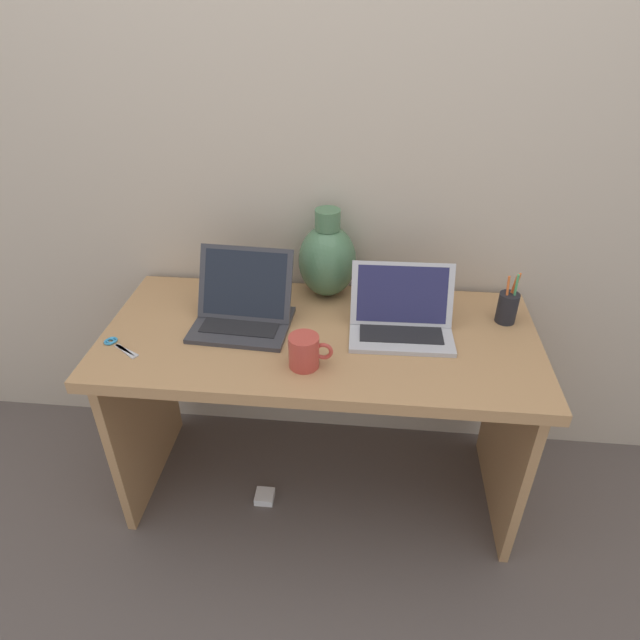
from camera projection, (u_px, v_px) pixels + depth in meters
name	position (u px, v px, depth m)	size (l,w,h in m)	color
ground_plane	(320.00, 484.00, 2.13)	(6.00, 6.00, 0.00)	#564C47
back_wall	(331.00, 151.00, 1.78)	(4.40, 0.04, 2.40)	#BCAD99
desk	(320.00, 372.00, 1.82)	(1.39, 0.64, 0.72)	#AD7F51
laptop_left	(243.00, 305.00, 1.76)	(0.32, 0.27, 0.23)	#333338
laptop_right	(401.00, 315.00, 1.72)	(0.33, 0.23, 0.21)	#B2B2B7
green_vase	(327.00, 259.00, 1.88)	(0.20, 0.20, 0.32)	#47704C
coffee_mug	(305.00, 351.00, 1.57)	(0.13, 0.09, 0.10)	#B23D33
pen_cup	(508.00, 307.00, 1.77)	(0.07, 0.07, 0.18)	black
scissors	(116.00, 344.00, 1.68)	(0.13, 0.10, 0.01)	#B7B7BC
power_brick	(265.00, 497.00, 2.06)	(0.07, 0.07, 0.03)	white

